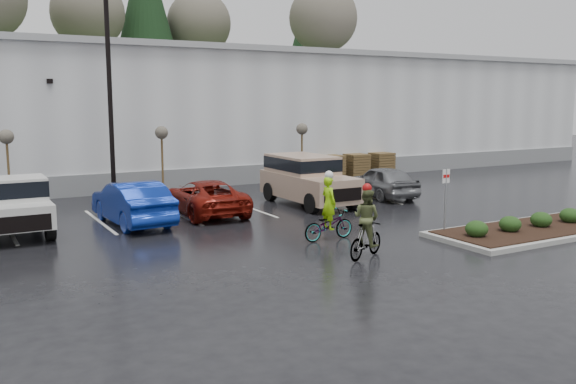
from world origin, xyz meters
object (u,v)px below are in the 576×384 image
suv_tan (309,180)px  cyclist_olive (366,231)px  cyclist_hivis (329,219)px  car_red (205,197)px  sapling_east (302,132)px  pallet_stack_a (331,167)px  car_blue (132,203)px  fire_lane_sign (445,193)px  car_grey (382,182)px  pallet_stack_c (381,164)px  sapling_west (7,141)px  pallet_stack_b (356,166)px  lamppost (109,68)px  sapling_mid (162,136)px  pickup_white (12,204)px

suv_tan → cyclist_olive: cyclist_olive is taller
cyclist_hivis → car_red: bearing=12.7°
car_red → cyclist_olive: (1.42, -8.40, 0.11)m
sapling_east → pallet_stack_a: sapling_east is taller
pallet_stack_a → car_blue: bearing=-151.9°
pallet_stack_a → suv_tan: bearing=-129.7°
fire_lane_sign → car_grey: (3.18, 7.28, -0.69)m
fire_lane_sign → car_grey: 7.98m
pallet_stack_c → car_grey: 8.23m
sapling_west → cyclist_olive: 16.05m
sapling_west → cyclist_olive: (7.84, -13.88, -1.95)m
pallet_stack_a → pallet_stack_b: (1.70, 0.00, 0.00)m
lamppost → car_red: 7.14m
lamppost → sapling_west: 5.07m
sapling_mid → pallet_stack_b: sapling_mid is taller
sapling_mid → car_grey: sapling_mid is taller
pallet_stack_c → suv_tan: suv_tan is taller
sapling_east → car_blue: (-10.56, -5.98, -1.96)m
lamppost → car_grey: size_ratio=2.18×
car_blue → pickup_white: bearing=-11.8°
pallet_stack_a → car_grey: 6.69m
pallet_stack_a → car_blue: size_ratio=0.29×
sapling_west → fire_lane_sign: 17.46m
pallet_stack_b → car_blue: 16.32m
lamppost → sapling_east: 10.48m
lamppost → car_blue: bearing=-96.4°
sapling_west → pallet_stack_b: size_ratio=2.37×
fire_lane_sign → pallet_stack_c: bearing=59.3°
sapling_mid → car_red: bearing=-90.9°
cyclist_hivis → sapling_east: bearing=-30.3°
pallet_stack_b → cyclist_hivis: size_ratio=0.61×
sapling_west → pickup_white: (-0.41, -5.43, -1.75)m
sapling_west → cyclist_hivis: size_ratio=1.45×
cyclist_hivis → car_grey: bearing=-52.1°
sapling_mid → suv_tan: sapling_mid is taller
suv_tan → pallet_stack_c: bearing=36.2°
sapling_east → pallet_stack_c: 6.42m
sapling_west → fire_lane_sign: bearing=-47.3°
sapling_mid → car_red: (-0.09, -5.47, -2.06)m
pallet_stack_a → cyclist_hivis: (-8.36, -12.50, 0.01)m
fire_lane_sign → car_blue: bearing=140.8°
sapling_west → car_grey: 16.09m
pallet_stack_b → suv_tan: suv_tan is taller
pickup_white → suv_tan: size_ratio=1.02×
sapling_mid → pickup_white: bearing=-141.8°
sapling_west → sapling_mid: (6.50, 0.00, 0.00)m
suv_tan → cyclist_hivis: bearing=-116.0°
pickup_white → suv_tan: 11.46m
fire_lane_sign → pickup_white: (-12.21, 7.37, -0.43)m
pickup_white → cyclist_olive: cyclist_olive is taller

